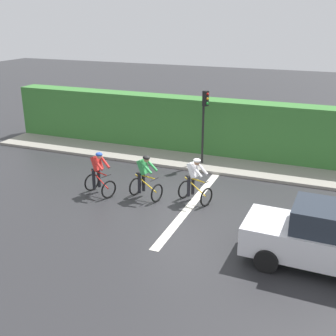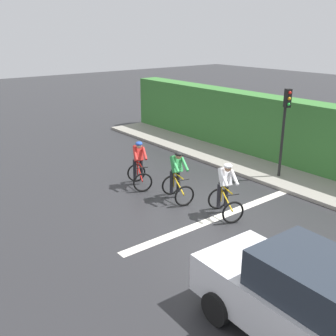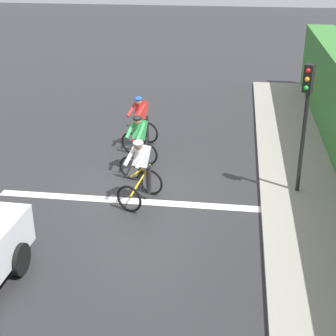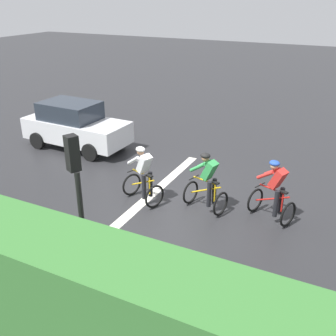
# 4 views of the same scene
# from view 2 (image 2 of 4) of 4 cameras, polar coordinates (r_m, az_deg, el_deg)

# --- Properties ---
(ground_plane) EXTENTS (80.00, 80.00, 0.00)m
(ground_plane) POSITION_cam_2_polar(r_m,az_deg,el_deg) (12.32, 5.87, -6.09)
(ground_plane) COLOR #28282B
(sidewalk_kerb) EXTENTS (2.80, 18.12, 0.12)m
(sidewalk_kerb) POSITION_cam_2_polar(r_m,az_deg,el_deg) (16.62, 12.19, 0.59)
(sidewalk_kerb) COLOR gray
(sidewalk_kerb) RESTS_ON ground
(stone_wall_low) EXTENTS (0.44, 18.12, 0.62)m
(stone_wall_low) POSITION_cam_2_polar(r_m,az_deg,el_deg) (17.22, 14.19, 1.97)
(stone_wall_low) COLOR gray
(stone_wall_low) RESTS_ON ground
(hedge_wall) EXTENTS (1.10, 18.12, 2.66)m
(hedge_wall) POSITION_cam_2_polar(r_m,az_deg,el_deg) (17.19, 15.08, 5.39)
(hedge_wall) COLOR #387533
(hedge_wall) RESTS_ON ground
(road_marking_stop_line) EXTENTS (7.00, 0.30, 0.01)m
(road_marking_stop_line) POSITION_cam_2_polar(r_m,az_deg,el_deg) (11.98, 7.62, -6.89)
(road_marking_stop_line) COLOR silver
(road_marking_stop_line) RESTS_ON ground
(cyclist_lead) EXTENTS (1.03, 1.25, 1.66)m
(cyclist_lead) POSITION_cam_2_polar(r_m,az_deg,el_deg) (13.87, -4.21, 0.47)
(cyclist_lead) COLOR black
(cyclist_lead) RESTS_ON ground
(cyclist_second) EXTENTS (0.93, 1.22, 1.66)m
(cyclist_second) POSITION_cam_2_polar(r_m,az_deg,el_deg) (12.71, 1.32, -1.26)
(cyclist_second) COLOR black
(cyclist_second) RESTS_ON ground
(cyclist_mid) EXTENTS (1.02, 1.25, 1.66)m
(cyclist_mid) POSITION_cam_2_polar(r_m,az_deg,el_deg) (11.75, 8.25, -3.22)
(cyclist_mid) COLOR black
(cyclist_mid) RESTS_ON ground
(car_white) EXTENTS (1.99, 4.15, 1.76)m
(car_white) POSITION_cam_2_polar(r_m,az_deg,el_deg) (7.45, 19.57, -17.96)
(car_white) COLOR silver
(car_white) RESTS_ON ground
(traffic_light_near_crossing) EXTENTS (0.27, 0.29, 3.34)m
(traffic_light_near_crossing) POSITION_cam_2_polar(r_m,az_deg,el_deg) (14.70, 16.47, 6.57)
(traffic_light_near_crossing) COLOR black
(traffic_light_near_crossing) RESTS_ON ground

